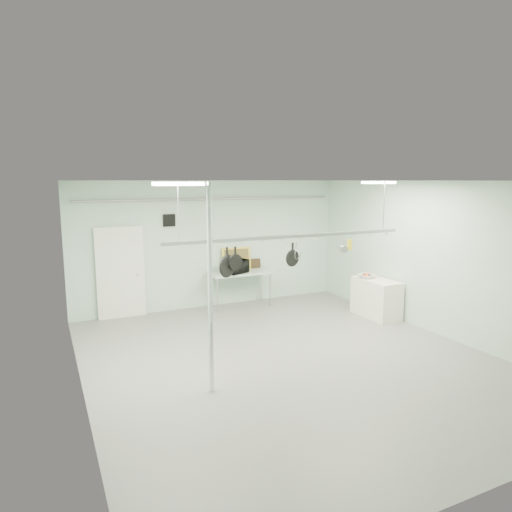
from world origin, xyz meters
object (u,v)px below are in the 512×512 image
side_cabinet (376,298)px  pot_rack (292,235)px  skillet_left (227,262)px  skillet_right (293,255)px  skillet_mid (235,258)px  prep_table (240,275)px  coffee_canister (235,269)px  chrome_pole (210,290)px  microwave (236,267)px  fruit_bowl (367,276)px

side_cabinet → pot_rack: bearing=-159.6°
skillet_left → skillet_right: size_ratio=1.17×
skillet_mid → skillet_right: (1.14, 0.00, -0.02)m
prep_table → skillet_right: (-0.38, -3.30, 1.03)m
coffee_canister → skillet_left: bearing=-114.7°
side_cabinet → skillet_right: skillet_right is taller
chrome_pole → microwave: chrome_pole is taller
fruit_bowl → side_cabinet: bearing=-63.9°
microwave → skillet_right: (-0.21, -3.19, 0.79)m
side_cabinet → prep_table: bearing=139.2°
prep_table → skillet_right: bearing=-96.6°
chrome_pole → fruit_bowl: chrome_pole is taller
side_cabinet → skillet_left: bearing=-165.4°
side_cabinet → skillet_mid: skillet_mid is taller
prep_table → skillet_right: 3.48m
side_cabinet → skillet_left: skillet_left is taller
chrome_pole → skillet_left: (0.63, 0.90, 0.22)m
skillet_left → skillet_mid: 0.16m
chrome_pole → side_cabinet: bearing=22.4°
prep_table → skillet_left: (-1.67, -3.30, 0.99)m
microwave → skillet_left: bearing=39.9°
coffee_canister → skillet_left: size_ratio=0.34×
microwave → coffee_canister: microwave is taller
microwave → skillet_right: 3.29m
prep_table → skillet_mid: size_ratio=3.89×
fruit_bowl → skillet_mid: 4.28m
microwave → skillet_right: skillet_right is taller
side_cabinet → skillet_right: bearing=-159.4°
side_cabinet → coffee_canister: bearing=140.2°
skillet_right → side_cabinet: bearing=6.7°
skillet_left → skillet_right: bearing=-29.9°
coffee_canister → skillet_left: skillet_left is taller
microwave → skillet_left: size_ratio=1.15×
side_cabinet → coffee_canister: (-2.68, 2.24, 0.54)m
chrome_pole → skillet_mid: (0.78, 0.90, 0.28)m
microwave → skillet_mid: skillet_mid is taller
skillet_left → skillet_mid: bearing=-29.9°
prep_table → skillet_mid: skillet_mid is taller
prep_table → coffee_canister: bearing=164.2°
prep_table → pot_rack: 3.61m
skillet_right → fruit_bowl: bearing=11.5°
prep_table → side_cabinet: 3.39m
microwave → coffee_canister: 0.17m
skillet_right → coffee_canister: bearing=71.9°
chrome_pole → prep_table: chrome_pole is taller
prep_table → skillet_left: 3.83m
pot_rack → microwave: pot_rack is taller
microwave → fruit_bowl: bearing=119.6°
coffee_canister → fruit_bowl: 3.26m
prep_table → side_cabinet: (2.55, -2.20, -0.38)m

